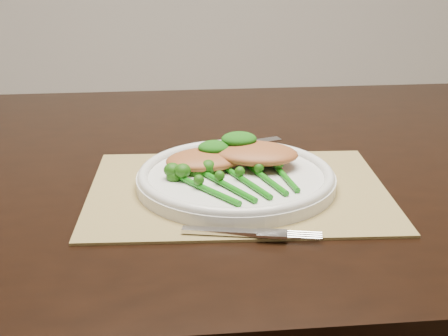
{
  "coord_description": "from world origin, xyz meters",
  "views": [
    {
      "loc": [
        -0.04,
        -1.04,
        1.09
      ],
      "look_at": [
        0.04,
        -0.25,
        0.78
      ],
      "focal_mm": 50.0,
      "sensor_mm": 36.0,
      "label": 1
    }
  ],
  "objects": [
    {
      "name": "dinner_plate",
      "position": [
        0.06,
        -0.25,
        0.77
      ],
      "size": [
        0.27,
        0.27,
        0.02
      ],
      "color": "silver",
      "rests_on": "placemat"
    },
    {
      "name": "chicken_fillet_right",
      "position": [
        0.09,
        -0.21,
        0.79
      ],
      "size": [
        0.15,
        0.12,
        0.03
      ],
      "primitive_type": "ellipsoid",
      "rotation": [
        0.0,
        0.0,
        -0.3
      ],
      "color": "#A35C2F",
      "rests_on": "dinner_plate"
    },
    {
      "name": "knife",
      "position": [
        0.04,
        -0.1,
        0.76
      ],
      "size": [
        0.2,
        0.08,
        0.01
      ],
      "rotation": [
        0.0,
        0.0,
        0.32
      ],
      "color": "silver",
      "rests_on": "placemat"
    },
    {
      "name": "pesto_dollop_right",
      "position": [
        0.07,
        -0.19,
        0.8
      ],
      "size": [
        0.05,
        0.04,
        0.02
      ],
      "primitive_type": "ellipsoid",
      "color": "#0C4409",
      "rests_on": "chicken_fillet_right"
    },
    {
      "name": "pesto_dollop_left",
      "position": [
        0.03,
        -0.2,
        0.8
      ],
      "size": [
        0.05,
        0.04,
        0.02
      ],
      "primitive_type": "ellipsoid",
      "color": "#0C4409",
      "rests_on": "chicken_fillet_left"
    },
    {
      "name": "broccolini_bundle",
      "position": [
        0.07,
        -0.28,
        0.77
      ],
      "size": [
        0.18,
        0.2,
        0.04
      ],
      "rotation": [
        0.0,
        0.0,
        0.4
      ],
      "color": "#10650D",
      "rests_on": "dinner_plate"
    },
    {
      "name": "fork",
      "position": [
        0.07,
        -0.4,
        0.76
      ],
      "size": [
        0.16,
        0.05,
        0.01
      ],
      "rotation": [
        0.0,
        0.0,
        -0.21
      ],
      "color": "silver",
      "rests_on": "placemat"
    },
    {
      "name": "placemat",
      "position": [
        0.06,
        -0.26,
        0.75
      ],
      "size": [
        0.42,
        0.32,
        0.0
      ],
      "primitive_type": "cube",
      "rotation": [
        0.0,
        0.0,
        -0.06
      ],
      "color": "#947F4B",
      "rests_on": "dining_table"
    },
    {
      "name": "chicken_fillet_left",
      "position": [
        0.02,
        -0.21,
        0.78
      ],
      "size": [
        0.13,
        0.1,
        0.02
      ],
      "primitive_type": "ellipsoid",
      "rotation": [
        0.0,
        0.0,
        0.19
      ],
      "color": "#A35C2F",
      "rests_on": "dinner_plate"
    }
  ]
}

